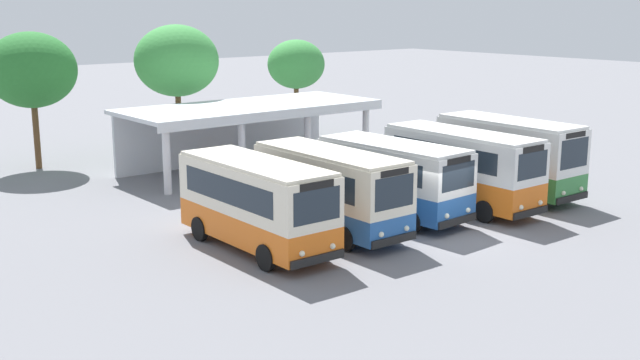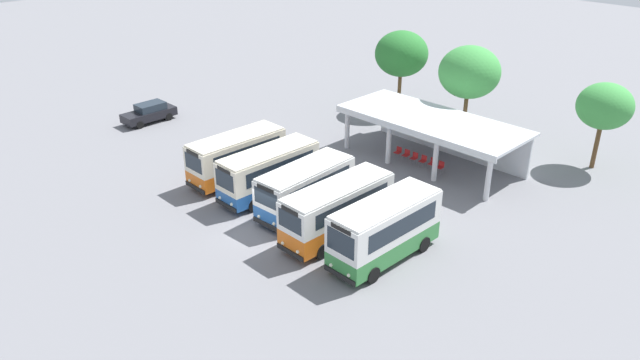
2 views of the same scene
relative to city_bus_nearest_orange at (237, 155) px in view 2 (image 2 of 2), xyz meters
name	(u,v)px [view 2 (image 2 of 2)]	position (x,y,z in m)	size (l,w,h in m)	color
ground_plane	(261,232)	(6.59, -3.46, -1.75)	(180.00, 180.00, 0.00)	slate
city_bus_nearest_orange	(237,155)	(0.00, 0.00, 0.00)	(2.45, 7.02, 3.17)	black
city_bus_second_in_row	(269,171)	(3.34, -0.02, -0.01)	(2.36, 7.06, 3.14)	black
city_bus_middle_cream	(305,187)	(6.69, 0.04, -0.05)	(2.67, 6.78, 3.07)	black
city_bus_fourth_amber	(337,209)	(10.03, -0.65, 0.06)	(2.37, 7.32, 3.28)	black
city_bus_fifth_blue	(385,228)	(13.37, -0.52, 0.14)	(2.48, 6.92, 3.44)	black
parked_car_flank	(149,113)	(-14.14, 1.57, -0.92)	(1.86, 4.53, 1.62)	black
terminal_canopy	(437,126)	(7.62, 12.19, 0.87)	(13.47, 5.56, 3.40)	silver
waiting_chair_end_by_column	(398,151)	(5.55, 10.58, -1.23)	(0.46, 0.46, 0.86)	slate
waiting_chair_second_from_end	(406,154)	(6.29, 10.60, -1.23)	(0.46, 0.46, 0.86)	slate
waiting_chair_middle_seat	(414,157)	(7.04, 10.58, -1.23)	(0.46, 0.46, 0.86)	slate
waiting_chair_fourth_seat	(423,160)	(7.78, 10.63, -1.23)	(0.46, 0.46, 0.86)	slate
waiting_chair_fifth_seat	(432,163)	(8.53, 10.70, -1.23)	(0.46, 0.46, 0.86)	slate
waiting_chair_far_end_seat	(441,166)	(9.27, 10.63, -1.23)	(0.46, 0.46, 0.86)	slate
roadside_tree_behind_canopy	(469,72)	(6.69, 17.40, 3.60)	(4.71, 4.71, 7.37)	brown
roadside_tree_east_of_canopy	(605,106)	(16.42, 19.12, 2.85)	(3.76, 3.76, 6.22)	brown
roadside_tree_west_of_canopy	(401,54)	(-0.95, 18.80, 3.39)	(4.59, 4.59, 7.11)	brown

